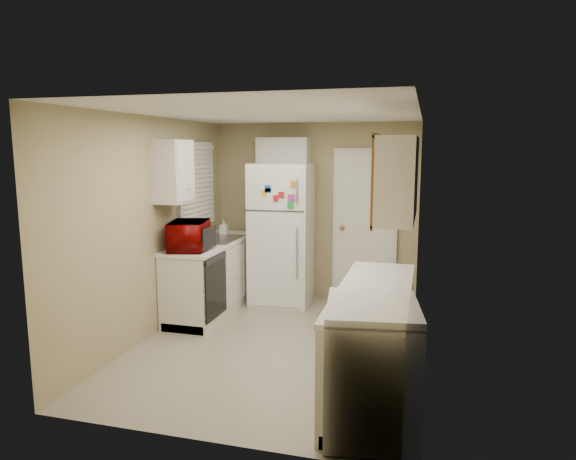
# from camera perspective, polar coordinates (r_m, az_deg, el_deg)

# --- Properties ---
(floor) EXTENTS (3.80, 3.80, 0.00)m
(floor) POSITION_cam_1_polar(r_m,az_deg,el_deg) (5.59, -1.38, -12.51)
(floor) COLOR #B2AB98
(floor) RESTS_ON ground
(ceiling) EXTENTS (3.80, 3.80, 0.00)m
(ceiling) POSITION_cam_1_polar(r_m,az_deg,el_deg) (5.21, -1.48, 12.85)
(ceiling) COLOR white
(ceiling) RESTS_ON floor
(wall_left) EXTENTS (3.80, 3.80, 0.00)m
(wall_left) POSITION_cam_1_polar(r_m,az_deg,el_deg) (5.82, -14.75, 0.31)
(wall_left) COLOR tan
(wall_left) RESTS_ON floor
(wall_right) EXTENTS (3.80, 3.80, 0.00)m
(wall_right) POSITION_cam_1_polar(r_m,az_deg,el_deg) (5.06, 13.96, -0.94)
(wall_right) COLOR tan
(wall_right) RESTS_ON floor
(wall_back) EXTENTS (2.80, 2.80, 0.00)m
(wall_back) POSITION_cam_1_polar(r_m,az_deg,el_deg) (7.09, 2.97, 2.10)
(wall_back) COLOR tan
(wall_back) RESTS_ON floor
(wall_front) EXTENTS (2.80, 2.80, 0.00)m
(wall_front) POSITION_cam_1_polar(r_m,az_deg,el_deg) (3.53, -10.32, -5.07)
(wall_front) COLOR tan
(wall_front) RESTS_ON floor
(left_counter) EXTENTS (0.60, 1.80, 0.90)m
(left_counter) POSITION_cam_1_polar(r_m,az_deg,el_deg) (6.62, -8.34, -5.08)
(left_counter) COLOR silver
(left_counter) RESTS_ON floor
(dishwasher) EXTENTS (0.03, 0.58, 0.72)m
(dishwasher) POSITION_cam_1_polar(r_m,az_deg,el_deg) (5.97, -8.08, -6.24)
(dishwasher) COLOR black
(dishwasher) RESTS_ON floor
(sink) EXTENTS (0.54, 0.74, 0.16)m
(sink) POSITION_cam_1_polar(r_m,az_deg,el_deg) (6.67, -7.90, -1.36)
(sink) COLOR gray
(sink) RESTS_ON left_counter
(microwave) EXTENTS (0.66, 0.48, 0.40)m
(microwave) POSITION_cam_1_polar(r_m,az_deg,el_deg) (6.00, -10.93, -0.75)
(microwave) COLOR #810404
(microwave) RESTS_ON left_counter
(soap_bottle) EXTENTS (0.10, 0.10, 0.21)m
(soap_bottle) POSITION_cam_1_polar(r_m,az_deg,el_deg) (6.99, -7.16, 0.29)
(soap_bottle) COLOR white
(soap_bottle) RESTS_ON left_counter
(window_blinds) EXTENTS (0.10, 0.98, 1.08)m
(window_blinds) POSITION_cam_1_polar(r_m,az_deg,el_deg) (6.69, -10.10, 5.00)
(window_blinds) COLOR silver
(window_blinds) RESTS_ON wall_left
(upper_cabinet_left) EXTENTS (0.30, 0.45, 0.70)m
(upper_cabinet_left) POSITION_cam_1_polar(r_m,az_deg,el_deg) (5.89, -12.64, 6.35)
(upper_cabinet_left) COLOR silver
(upper_cabinet_left) RESTS_ON wall_left
(refrigerator) EXTENTS (0.80, 0.78, 1.87)m
(refrigerator) POSITION_cam_1_polar(r_m,az_deg,el_deg) (6.83, -0.66, -0.43)
(refrigerator) COLOR white
(refrigerator) RESTS_ON floor
(cabinet_over_fridge) EXTENTS (0.70, 0.30, 0.40)m
(cabinet_over_fridge) POSITION_cam_1_polar(r_m,az_deg,el_deg) (6.99, -0.48, 8.59)
(cabinet_over_fridge) COLOR silver
(cabinet_over_fridge) RESTS_ON wall_back
(interior_door) EXTENTS (0.86, 0.06, 2.08)m
(interior_door) POSITION_cam_1_polar(r_m,az_deg,el_deg) (6.96, 8.52, 0.39)
(interior_door) COLOR white
(interior_door) RESTS_ON floor
(right_counter) EXTENTS (0.60, 2.00, 0.90)m
(right_counter) POSITION_cam_1_polar(r_m,az_deg,el_deg) (4.49, 9.43, -11.97)
(right_counter) COLOR silver
(right_counter) RESTS_ON floor
(stove) EXTENTS (0.75, 0.88, 0.97)m
(stove) POSITION_cam_1_polar(r_m,az_deg,el_deg) (3.90, 9.22, -14.75)
(stove) COLOR white
(stove) RESTS_ON floor
(upper_cabinet_right) EXTENTS (0.30, 1.20, 0.70)m
(upper_cabinet_right) POSITION_cam_1_polar(r_m,az_deg,el_deg) (4.50, 12.18, 5.62)
(upper_cabinet_right) COLOR silver
(upper_cabinet_right) RESTS_ON wall_right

